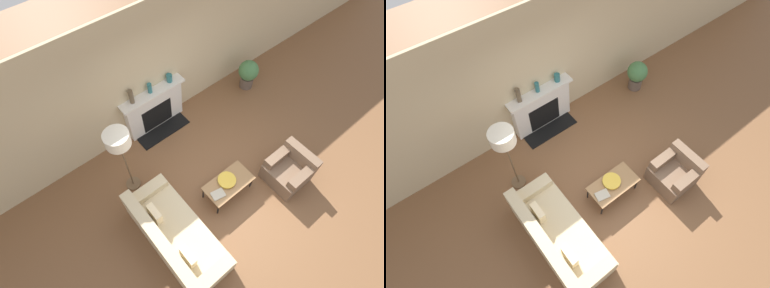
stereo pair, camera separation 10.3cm
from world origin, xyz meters
TOP-DOWN VIEW (x-y plane):
  - ground_plane at (0.00, 0.00)m, footprint 18.00×18.00m
  - wall_back at (0.00, 2.43)m, footprint 18.00×0.06m
  - fireplace at (-0.04, 2.28)m, footprint 1.49×0.59m
  - couch at (-1.35, -0.14)m, footprint 0.90×2.04m
  - armchair_near at (1.21, -0.53)m, footprint 0.77×0.77m
  - coffee_table at (0.04, -0.01)m, footprint 0.97×0.51m
  - bowl at (0.04, 0.05)m, footprint 0.35×0.35m
  - book at (-0.27, -0.06)m, footprint 0.29×0.23m
  - floor_lamp at (-1.31, 1.33)m, footprint 0.43×0.43m
  - mantel_vase_left at (-0.50, 2.30)m, footprint 0.10×0.10m
  - mantel_vase_center_left at (-0.07, 2.30)m, footprint 0.09×0.09m
  - mantel_vase_center_right at (0.42, 2.30)m, footprint 0.12×0.12m
  - potted_plant at (2.41, 1.83)m, footprint 0.49×0.49m

SIDE VIEW (x-z plane):
  - ground_plane at x=0.00m, z-range 0.00..0.00m
  - armchair_near at x=1.21m, z-range -0.07..0.66m
  - couch at x=-1.35m, z-range -0.10..0.72m
  - coffee_table at x=0.04m, z-range 0.17..0.56m
  - book at x=-0.27m, z-range 0.40..0.42m
  - bowl at x=0.04m, z-range 0.41..0.47m
  - potted_plant at x=2.41m, z-range 0.06..0.82m
  - fireplace at x=-0.04m, z-range -0.01..1.05m
  - mantel_vase_center_right at x=0.42m, z-range 1.07..1.24m
  - mantel_vase_center_left at x=-0.07m, z-range 1.07..1.29m
  - mantel_vase_left at x=-0.50m, z-range 1.07..1.39m
  - wall_back at x=0.00m, z-range 0.00..2.90m
  - floor_lamp at x=-1.31m, z-range 0.65..2.40m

